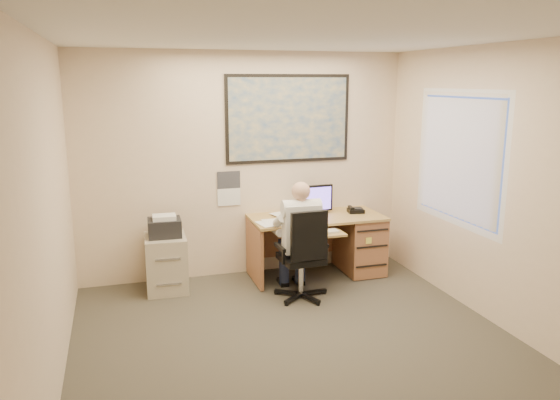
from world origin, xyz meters
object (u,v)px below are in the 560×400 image
object	(u,v)px
filing_cabinet	(166,258)
person	(300,240)
office_chair	(302,273)
desk	(341,238)

from	to	relation	value
filing_cabinet	person	world-z (taller)	person
office_chair	desk	bearing A→B (deg)	39.66
desk	office_chair	xyz separation A→B (m)	(-0.75, -0.68, -0.14)
desk	filing_cabinet	bearing A→B (deg)	179.16
office_chair	person	bearing A→B (deg)	85.61
filing_cabinet	office_chair	world-z (taller)	office_chair
person	office_chair	bearing A→B (deg)	-88.76
filing_cabinet	person	bearing A→B (deg)	-22.27
desk	person	distance (m)	0.98
desk	office_chair	world-z (taller)	desk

